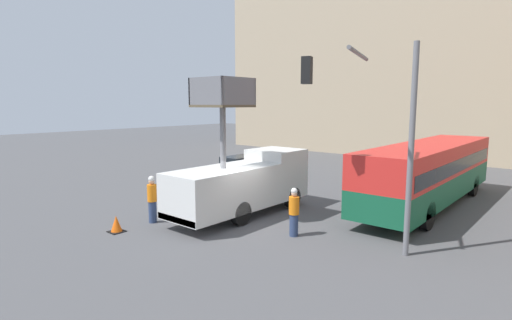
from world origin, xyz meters
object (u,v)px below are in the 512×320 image
at_px(city_bus, 430,169).
at_px(parked_car_curbside, 243,165).
at_px(road_worker_near_truck, 152,199).
at_px(road_worker_directing, 294,212).
at_px(traffic_light_pole, 374,114).
at_px(traffic_cone_near_truck, 116,224).
at_px(utility_truck, 243,181).

distance_m(city_bus, parked_car_curbside, 12.16).
distance_m(road_worker_near_truck, parked_car_curbside, 11.25).
bearing_deg(road_worker_directing, city_bus, -167.32).
height_order(traffic_light_pole, parked_car_curbside, traffic_light_pole).
bearing_deg(road_worker_directing, road_worker_near_truck, -36.91).
bearing_deg(traffic_cone_near_truck, utility_truck, 67.25).
relative_size(traffic_cone_near_truck, parked_car_curbside, 0.13).
height_order(utility_truck, road_worker_near_truck, utility_truck).
height_order(utility_truck, traffic_cone_near_truck, utility_truck).
bearing_deg(traffic_light_pole, city_bus, 92.78).
bearing_deg(city_bus, utility_truck, 140.61).
xyz_separation_m(city_bus, traffic_cone_near_truck, (-7.73, -11.66, -1.48)).
relative_size(utility_truck, road_worker_near_truck, 3.67).
distance_m(utility_truck, traffic_light_pole, 6.75).
bearing_deg(road_worker_directing, parked_car_curbside, -99.78).
bearing_deg(traffic_light_pole, utility_truck, 175.23).
bearing_deg(road_worker_near_truck, traffic_light_pole, 149.91).
bearing_deg(road_worker_near_truck, utility_truck, -170.90).
relative_size(traffic_light_pole, road_worker_near_truck, 3.45).
xyz_separation_m(city_bus, traffic_light_pole, (0.35, -7.26, 2.70)).
xyz_separation_m(utility_truck, parked_car_curbside, (-6.43, 7.08, -0.79)).
distance_m(utility_truck, parked_car_curbside, 9.59).
distance_m(traffic_cone_near_truck, parked_car_curbside, 12.75).
bearing_deg(traffic_light_pole, parked_car_curbside, 148.70).
bearing_deg(traffic_cone_near_truck, parked_car_curbside, 110.09).
bearing_deg(road_worker_directing, traffic_cone_near_truck, -24.12).
bearing_deg(utility_truck, road_worker_near_truck, -121.83).
height_order(road_worker_directing, traffic_cone_near_truck, road_worker_directing).
bearing_deg(traffic_light_pole, road_worker_near_truck, -161.02).
distance_m(road_worker_near_truck, road_worker_directing, 5.85).
distance_m(utility_truck, road_worker_near_truck, 3.89).
bearing_deg(parked_car_curbside, traffic_light_pole, -31.30).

